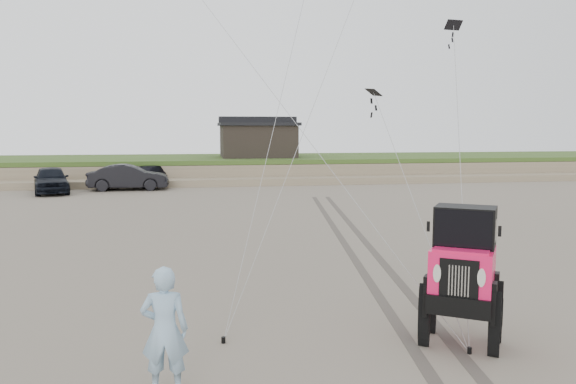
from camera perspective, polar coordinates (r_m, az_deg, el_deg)
name	(u,v)px	position (r m, az deg, el deg)	size (l,w,h in m)	color
ground	(386,346)	(11.02, 9.95, -15.19)	(160.00, 160.00, 0.00)	#6B6054
dune_ridge	(234,168)	(47.37, -5.55, 2.48)	(160.00, 14.25, 1.73)	#7A6B54
cabin	(258,139)	(46.96, -3.09, 5.41)	(6.40, 5.40, 3.35)	black
truck_a	(51,180)	(38.63, -22.92, 1.16)	(2.02, 5.02, 1.71)	black
truck_b	(128,177)	(38.79, -15.91, 1.44)	(1.81, 5.19, 1.71)	black
truck_c	(146,176)	(41.38, -14.18, 1.60)	(2.00, 4.93, 1.43)	black
jeep	(462,291)	(11.10, 17.24, -9.55)	(2.41, 5.60, 2.08)	#FF1858
man	(165,330)	(8.98, -12.42, -13.55)	(0.73, 0.48, 1.99)	#7FA6C4
stake_main	(223,340)	(11.07, -6.58, -14.71)	(0.08, 0.08, 0.12)	black
stake_aux	(470,350)	(11.03, 17.96, -15.07)	(0.08, 0.08, 0.12)	black
tire_tracks	(361,251)	(18.91, 7.45, -5.97)	(5.22, 29.74, 0.01)	#4C443D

